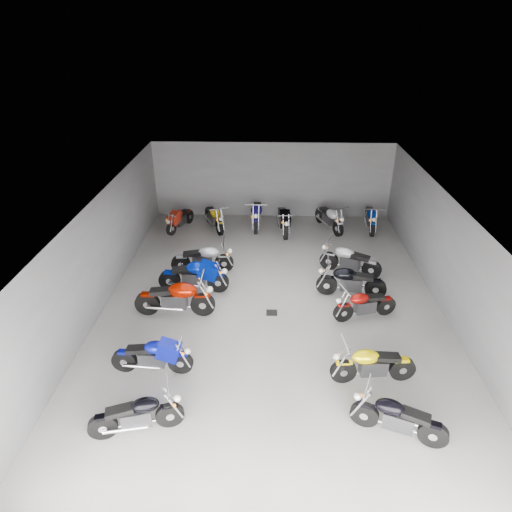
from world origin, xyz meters
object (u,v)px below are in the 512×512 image
at_px(motorcycle_left_a, 137,414).
at_px(motorcycle_back_e, 330,218).
at_px(motorcycle_right_f, 350,260).
at_px(motorcycle_left_b, 153,356).
at_px(motorcycle_left_d, 176,298).
at_px(motorcycle_back_c, 257,214).
at_px(motorcycle_left_e, 194,276).
at_px(motorcycle_right_d, 364,304).
at_px(motorcycle_back_f, 371,218).
at_px(motorcycle_right_a, 398,418).
at_px(drain_grate, 272,313).
at_px(motorcycle_back_a, 180,219).
at_px(motorcycle_right_e, 350,281).
at_px(motorcycle_back_d, 283,219).
at_px(motorcycle_right_b, 372,364).
at_px(motorcycle_back_b, 214,217).
at_px(motorcycle_left_f, 203,259).

relative_size(motorcycle_left_a, motorcycle_back_e, 0.95).
bearing_deg(motorcycle_left_a, motorcycle_right_f, 126.90).
xyz_separation_m(motorcycle_left_b, motorcycle_left_d, (0.09, 2.43, 0.08)).
bearing_deg(motorcycle_back_c, motorcycle_back_e, 176.23).
bearing_deg(motorcycle_left_e, motorcycle_left_a, -0.81).
bearing_deg(motorcycle_right_d, motorcycle_back_c, 9.89).
bearing_deg(motorcycle_left_d, motorcycle_left_a, 0.23).
bearing_deg(motorcycle_left_e, motorcycle_back_f, 130.52).
bearing_deg(motorcycle_right_a, drain_grate, 51.20).
bearing_deg(motorcycle_back_a, motorcycle_left_e, 127.31).
distance_m(motorcycle_left_a, motorcycle_back_c, 10.93).
height_order(motorcycle_left_d, motorcycle_left_e, motorcycle_left_d).
bearing_deg(motorcycle_left_b, motorcycle_back_c, 167.29).
distance_m(motorcycle_left_d, motorcycle_right_f, 5.93).
bearing_deg(motorcycle_back_a, drain_grate, 144.02).
bearing_deg(motorcycle_right_e, motorcycle_back_d, 29.21).
bearing_deg(motorcycle_left_d, motorcycle_back_a, -170.61).
bearing_deg(motorcycle_right_a, motorcycle_back_a, 52.33).
bearing_deg(motorcycle_right_f, motorcycle_right_e, -164.16).
distance_m(motorcycle_left_e, motorcycle_right_d, 5.20).
bearing_deg(motorcycle_right_a, motorcycle_right_d, 19.71).
bearing_deg(drain_grate, motorcycle_left_b, -137.75).
bearing_deg(motorcycle_right_b, motorcycle_right_a, -178.30).
height_order(motorcycle_back_e, motorcycle_back_f, motorcycle_back_e).
distance_m(motorcycle_back_b, motorcycle_back_f, 6.35).
height_order(motorcycle_left_e, motorcycle_back_e, motorcycle_left_e).
height_order(drain_grate, motorcycle_back_d, motorcycle_back_d).
relative_size(motorcycle_back_a, motorcycle_back_e, 0.91).
bearing_deg(motorcycle_left_e, motorcycle_right_f, 106.87).
relative_size(motorcycle_right_f, motorcycle_back_f, 0.94).
bearing_deg(motorcycle_right_a, motorcycle_back_e, 21.93).
distance_m(motorcycle_left_a, motorcycle_right_a, 5.28).
bearing_deg(motorcycle_right_a, motorcycle_back_f, 12.89).
bearing_deg(motorcycle_back_e, motorcycle_left_f, 15.68).
xyz_separation_m(motorcycle_right_d, motorcycle_back_c, (-3.24, 6.48, 0.09)).
bearing_deg(motorcycle_back_f, motorcycle_right_e, 76.82).
bearing_deg(motorcycle_left_b, motorcycle_right_f, 134.07).
bearing_deg(motorcycle_left_d, motorcycle_right_e, 102.87).
bearing_deg(motorcycle_left_a, motorcycle_right_d, 113.18).
bearing_deg(motorcycle_right_d, drain_grate, 69.87).
bearing_deg(motorcycle_right_a, motorcycle_right_e, 22.31).
height_order(motorcycle_right_f, motorcycle_back_d, motorcycle_back_d).
bearing_deg(motorcycle_right_e, motorcycle_left_e, 95.39).
height_order(motorcycle_left_a, motorcycle_right_f, motorcycle_right_f).
relative_size(motorcycle_left_b, motorcycle_back_a, 1.09).
xyz_separation_m(motorcycle_left_a, motorcycle_back_e, (5.08, 10.48, 0.04)).
bearing_deg(motorcycle_left_b, motorcycle_left_a, 4.54).
relative_size(motorcycle_left_a, motorcycle_right_b, 0.94).
relative_size(motorcycle_left_d, motorcycle_right_f, 1.17).
distance_m(motorcycle_right_e, motorcycle_back_b, 6.90).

